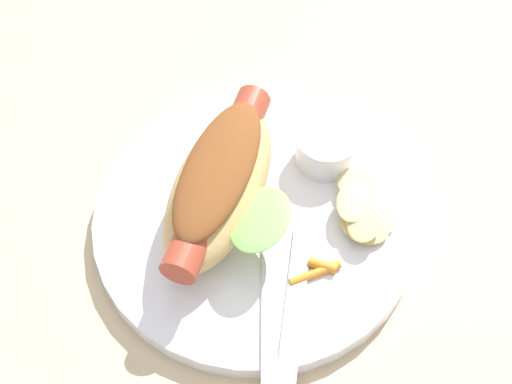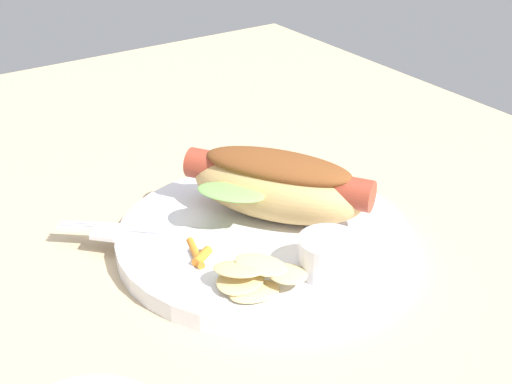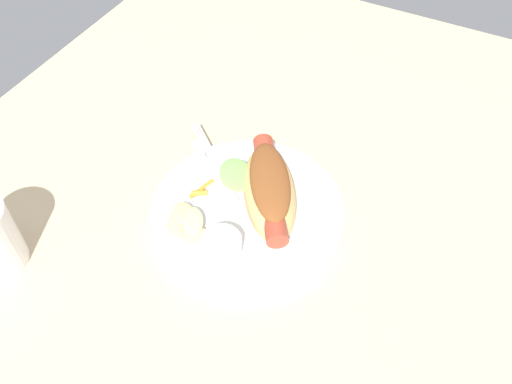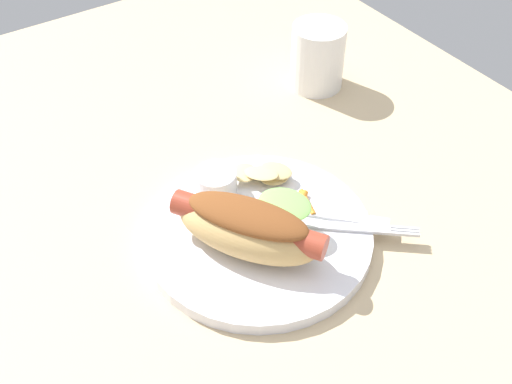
% 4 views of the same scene
% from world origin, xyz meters
% --- Properties ---
extents(ground_plane, '(1.20, 0.90, 0.02)m').
position_xyz_m(ground_plane, '(0.00, 0.00, -0.01)').
color(ground_plane, tan).
extents(plate, '(0.26, 0.26, 0.02)m').
position_xyz_m(plate, '(0.02, -0.02, 0.01)').
color(plate, white).
rests_on(plate, ground_plane).
extents(hot_dog, '(0.17, 0.15, 0.06)m').
position_xyz_m(hot_dog, '(0.03, -0.05, 0.05)').
color(hot_dog, tan).
rests_on(hot_dog, plate).
extents(sauce_ramekin, '(0.05, 0.05, 0.03)m').
position_xyz_m(sauce_ramekin, '(-0.06, -0.03, 0.03)').
color(sauce_ramekin, white).
rests_on(sauce_ramekin, plate).
extents(fork, '(0.12, 0.14, 0.00)m').
position_xyz_m(fork, '(0.07, 0.05, 0.02)').
color(fork, silver).
rests_on(fork, plate).
extents(knife, '(0.11, 0.10, 0.00)m').
position_xyz_m(knife, '(0.04, 0.06, 0.02)').
color(knife, silver).
rests_on(knife, plate).
extents(chips_pile, '(0.07, 0.07, 0.02)m').
position_xyz_m(chips_pile, '(-0.05, 0.03, 0.03)').
color(chips_pile, '#DCBF7D').
rests_on(chips_pile, plate).
extents(carrot_garnish, '(0.04, 0.02, 0.01)m').
position_xyz_m(carrot_garnish, '(0.01, 0.04, 0.02)').
color(carrot_garnish, orange).
rests_on(carrot_garnish, plate).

